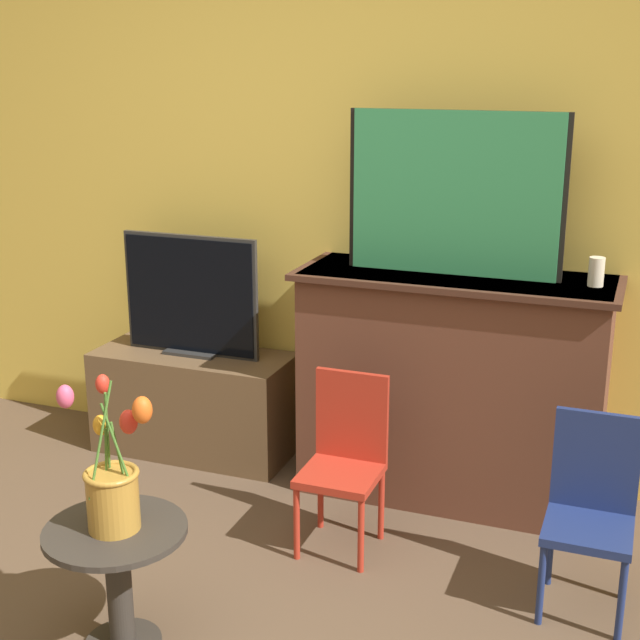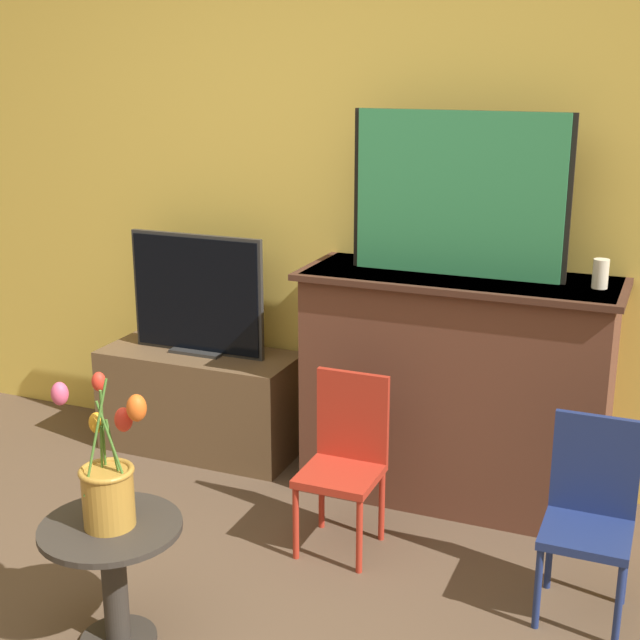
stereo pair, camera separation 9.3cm
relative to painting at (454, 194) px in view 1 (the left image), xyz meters
The scene contains 10 objects.
wall_back 0.56m from the painting, 153.79° to the left, with size 8.00×0.06×2.70m.
fireplace_mantel 0.79m from the painting, 13.17° to the right, with size 1.29×0.48×0.97m.
painting is the anchor object (origin of this frame).
mantel_candle 0.62m from the painting, ahead, with size 0.06×0.06×0.11m.
tv_stand 1.59m from the painting, behind, with size 0.92×0.39×0.49m.
tv_monitor 1.31m from the painting, behind, with size 0.66×0.12×0.56m.
chair_red 1.10m from the painting, 115.65° to the right, with size 0.29×0.29×0.67m.
chair_blue 1.29m from the painting, 44.24° to the right, with size 0.29×0.29×0.67m.
side_table 1.87m from the painting, 116.77° to the right, with size 0.44×0.44×0.42m.
vase_tulips 1.72m from the painting, 116.63° to the right, with size 0.23×0.23×0.50m.
Camera 1 is at (1.24, -1.57, 1.80)m, focal length 50.00 mm.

